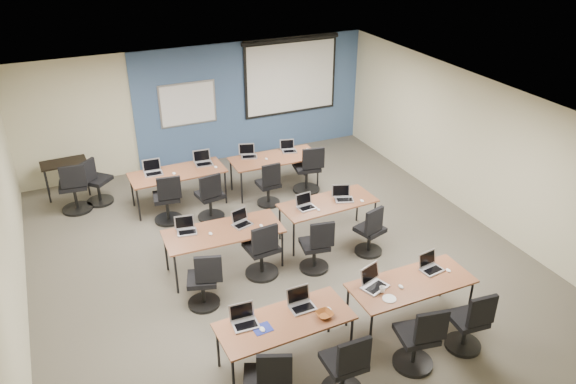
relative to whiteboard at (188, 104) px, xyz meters
name	(u,v)px	position (x,y,z in m)	size (l,w,h in m)	color
floor	(280,259)	(0.30, -4.43, -1.45)	(8.00, 9.00, 0.02)	#6B6354
ceiling	(279,109)	(0.30, -4.43, 1.25)	(8.00, 9.00, 0.02)	white
wall_back	(200,106)	(0.30, 0.07, -0.10)	(8.00, 0.04, 2.70)	beige
wall_left	(7,246)	(-3.70, -4.43, -0.10)	(0.04, 9.00, 2.70)	beige
wall_right	(476,149)	(4.30, -4.43, -0.10)	(0.04, 9.00, 2.70)	beige
blue_accent_panel	(253,99)	(1.55, 0.04, -0.10)	(5.50, 0.04, 2.70)	#3D5977
whiteboard	(188,104)	(0.00, 0.00, 0.00)	(1.28, 0.03, 0.98)	#B3BCC1
projector_screen	(291,72)	(2.50, -0.02, 0.44)	(2.40, 0.10, 1.82)	black
training_table_front_left	(285,323)	(-0.60, -6.67, -0.77)	(1.75, 0.73, 0.73)	#A26F40
training_table_front_right	(411,285)	(1.34, -6.67, -0.77)	(1.79, 0.74, 0.73)	olive
training_table_mid_left	(223,233)	(-0.63, -4.28, -0.76)	(1.91, 0.79, 0.73)	brown
training_table_mid_right	(328,205)	(1.36, -4.12, -0.77)	(1.72, 0.72, 0.73)	#A77940
training_table_back_left	(178,174)	(-0.76, -1.81, -0.76)	(1.85, 0.77, 0.73)	#925B2B
training_table_back_right	(274,159)	(1.25, -1.96, -0.76)	(1.83, 0.76, 0.73)	#A46B45
laptop_0	(244,320)	(-1.09, -6.51, -0.66)	(0.32, 0.27, 0.25)	silver
mouse_0	(262,329)	(-0.93, -6.73, -0.71)	(0.07, 0.10, 0.04)	white
laptop_1	(301,302)	(-0.30, -6.50, -0.66)	(0.33, 0.28, 0.25)	#A0A0AC
mouse_1	(329,309)	(0.00, -6.73, -0.71)	(0.06, 0.10, 0.04)	white
task_chair_1	(345,370)	(-0.15, -7.47, -1.03)	(0.53, 0.53, 1.01)	black
laptop_2	(373,282)	(0.81, -6.51, -0.65)	(0.36, 0.30, 0.27)	#AEAEAE
mouse_2	(401,287)	(1.14, -6.70, -0.71)	(0.06, 0.10, 0.03)	white
task_chair_2	(419,342)	(0.95, -7.44, -1.03)	(0.54, 0.54, 1.02)	black
laptop_3	(430,266)	(1.77, -6.51, -0.66)	(0.31, 0.27, 0.24)	silver
mouse_3	(448,270)	(1.98, -6.66, -0.71)	(0.06, 0.09, 0.03)	white
task_chair_3	(469,326)	(1.77, -7.44, -1.05)	(0.50, 0.50, 0.98)	black
laptop_4	(186,228)	(-1.18, -4.05, -0.66)	(0.31, 0.27, 0.24)	silver
mouse_4	(211,234)	(-0.85, -4.30, -0.71)	(0.06, 0.09, 0.03)	white
task_chair_4	(204,285)	(-1.22, -5.10, -1.05)	(0.50, 0.49, 0.97)	black
laptop_5	(241,221)	(-0.29, -4.20, -0.66)	(0.31, 0.26, 0.23)	silver
mouse_5	(261,226)	(-0.02, -4.40, -0.71)	(0.06, 0.09, 0.03)	white
task_chair_5	(262,254)	(-0.14, -4.74, -1.03)	(0.55, 0.55, 1.02)	black
laptop_6	(305,204)	(0.92, -4.12, -0.66)	(0.30, 0.26, 0.23)	#AAAAAA
mouse_6	(318,210)	(1.08, -4.31, -0.71)	(0.05, 0.09, 0.03)	white
task_chair_6	(316,250)	(0.72, -4.95, -1.05)	(0.49, 0.49, 0.97)	black
laptop_7	(343,196)	(1.66, -4.13, -0.66)	(0.32, 0.27, 0.25)	silver
mouse_7	(362,201)	(1.93, -4.34, -0.71)	(0.06, 0.10, 0.03)	white
task_chair_7	(370,234)	(1.78, -4.90, -1.05)	(0.49, 0.48, 0.96)	black
laptop_8	(153,170)	(-1.21, -1.68, -0.66)	(0.34, 0.29, 0.26)	#A9A9A9
mouse_8	(174,173)	(-0.84, -1.88, -0.71)	(0.07, 0.11, 0.04)	white
task_chair_8	(168,202)	(-1.12, -2.40, -1.03)	(0.54, 0.54, 1.01)	black
laptop_9	(203,161)	(-0.19, -1.65, -0.66)	(0.35, 0.29, 0.26)	#ADADAD
mouse_9	(216,167)	(-0.01, -1.93, -0.71)	(0.06, 0.10, 0.04)	white
task_chair_9	(210,200)	(-0.36, -2.63, -1.04)	(0.52, 0.52, 1.00)	black
laptop_10	(248,154)	(0.77, -1.68, -0.66)	(0.33, 0.28, 0.25)	#B0B0B0
mouse_10	(266,159)	(1.06, -1.98, -0.71)	(0.06, 0.09, 0.03)	white
task_chair_10	(269,188)	(0.87, -2.56, -1.06)	(0.47, 0.47, 0.95)	black
laptop_11	(289,148)	(1.65, -1.77, -0.66)	(0.30, 0.26, 0.23)	#B2B2BB
mouse_11	(308,149)	(2.05, -1.89, -0.71)	(0.07, 0.11, 0.04)	white
task_chair_11	(308,173)	(1.84, -2.35, -1.02)	(0.57, 0.57, 1.04)	black
blue_mousepad	(262,329)	(-0.92, -6.70, -0.72)	(0.24, 0.20, 0.01)	navy
snack_bowl	(324,314)	(-0.10, -6.81, -0.69)	(0.22, 0.22, 0.05)	#985C21
snack_plate	(389,299)	(0.85, -6.85, -0.71)	(0.19, 0.19, 0.01)	white
coffee_cup	(382,290)	(0.84, -6.70, -0.67)	(0.08, 0.08, 0.07)	white
utility_table	(64,167)	(-2.77, -0.46, -0.80)	(0.89, 0.49, 0.75)	black
spare_chair_a	(96,185)	(-2.26, -1.09, -1.03)	(0.63, 0.53, 1.01)	black
spare_chair_b	(75,191)	(-2.68, -1.25, -1.01)	(0.58, 0.58, 1.05)	black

